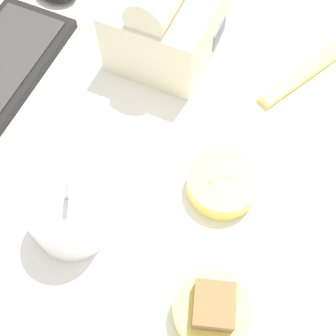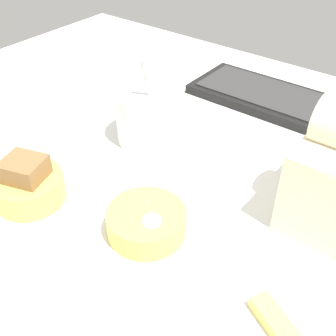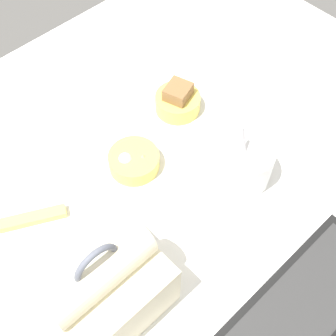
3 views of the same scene
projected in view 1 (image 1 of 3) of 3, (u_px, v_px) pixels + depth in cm
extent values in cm
cube|color=white|center=(174.00, 177.00, 72.56)|extent=(140.00, 110.00, 2.00)
cube|color=#EFE5C1|center=(168.00, 21.00, 77.92)|extent=(19.22, 16.04, 11.96)
cube|color=slate|center=(219.00, 33.00, 80.22)|extent=(5.38, 0.30, 3.59)
cylinder|color=white|center=(68.00, 214.00, 63.79)|extent=(10.76, 10.76, 9.16)
cylinder|color=orange|center=(62.00, 202.00, 59.97)|extent=(9.47, 9.47, 0.60)
cylinder|color=silver|center=(67.00, 195.00, 59.06)|extent=(0.70, 3.23, 10.39)
cylinder|color=#EFD65B|center=(212.00, 310.00, 60.52)|extent=(10.17, 10.17, 4.01)
cube|color=olive|center=(213.00, 307.00, 58.56)|extent=(6.89, 6.57, 5.61)
cylinder|color=#EFD65B|center=(222.00, 183.00, 68.99)|extent=(10.54, 10.54, 3.58)
ellipsoid|color=white|center=(232.00, 173.00, 68.47)|extent=(2.87, 2.87, 3.37)
cone|color=#F4DB84|center=(210.00, 184.00, 67.84)|extent=(4.76, 4.76, 3.04)
sphere|color=black|center=(243.00, 189.00, 68.46)|extent=(1.26, 1.26, 1.26)
sphere|color=black|center=(241.00, 185.00, 68.75)|extent=(1.26, 1.26, 1.26)
sphere|color=black|center=(236.00, 183.00, 68.91)|extent=(1.26, 1.26, 1.26)
cube|color=#EFD666|center=(312.00, 68.00, 79.98)|extent=(21.54, 12.83, 1.60)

